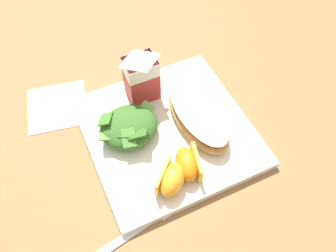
{
  "coord_description": "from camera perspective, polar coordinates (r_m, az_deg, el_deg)",
  "views": [
    {
      "loc": [
        -0.14,
        -0.31,
        0.52
      ],
      "look_at": [
        0.0,
        0.0,
        0.03
      ],
      "focal_mm": 37.01,
      "sensor_mm": 36.0,
      "label": 1
    }
  ],
  "objects": [
    {
      "name": "ground",
      "position": [
        0.63,
        -0.0,
        -1.34
      ],
      "size": [
        3.0,
        3.0,
        0.0
      ],
      "primitive_type": "plane",
      "color": "olive"
    },
    {
      "name": "white_plate",
      "position": [
        0.62,
        -0.0,
        -0.94
      ],
      "size": [
        0.28,
        0.28,
        0.02
      ],
      "primitive_type": "cube",
      "color": "white",
      "rests_on": "ground"
    },
    {
      "name": "cheesy_pizza_bread",
      "position": [
        0.61,
        4.94,
        1.88
      ],
      "size": [
        0.08,
        0.17,
        0.04
      ],
      "color": "tan",
      "rests_on": "white_plate"
    },
    {
      "name": "green_salad_pile",
      "position": [
        0.59,
        -6.51,
        -0.11
      ],
      "size": [
        0.11,
        0.09,
        0.05
      ],
      "color": "#336023",
      "rests_on": "white_plate"
    },
    {
      "name": "milk_carton",
      "position": [
        0.62,
        -4.48,
        8.66
      ],
      "size": [
        0.06,
        0.04,
        0.11
      ],
      "color": "#B7332D",
      "rests_on": "white_plate"
    },
    {
      "name": "orange_wedge_front",
      "position": [
        0.54,
        0.57,
        -8.7
      ],
      "size": [
        0.07,
        0.07,
        0.04
      ],
      "color": "orange",
      "rests_on": "white_plate"
    },
    {
      "name": "orange_wedge_middle",
      "position": [
        0.56,
        3.28,
        -6.22
      ],
      "size": [
        0.05,
        0.07,
        0.04
      ],
      "color": "orange",
      "rests_on": "white_plate"
    },
    {
      "name": "paper_napkin",
      "position": [
        0.69,
        -17.79,
        3.13
      ],
      "size": [
        0.13,
        0.13,
        0.0
      ],
      "primitive_type": "cube",
      "rotation": [
        0.0,
        0.0,
        -0.19
      ],
      "color": "white",
      "rests_on": "ground"
    },
    {
      "name": "metal_fork",
      "position": [
        0.55,
        -5.29,
        -16.65
      ],
      "size": [
        0.19,
        0.05,
        0.01
      ],
      "color": "silver",
      "rests_on": "ground"
    }
  ]
}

